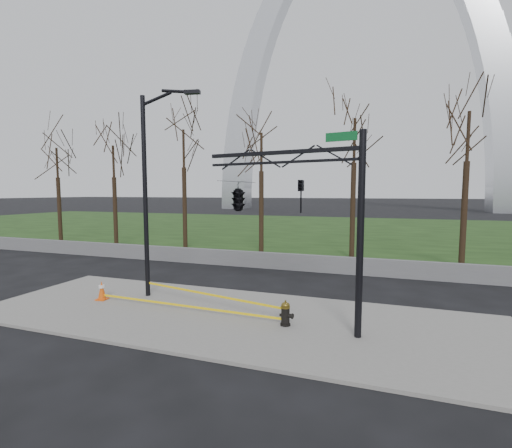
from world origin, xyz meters
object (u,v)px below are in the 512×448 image
(traffic_cone, at_px, (102,290))
(street_light, at_px, (150,182))
(fire_hydrant, at_px, (286,314))
(traffic_signal_mast, at_px, (259,196))

(traffic_cone, bearing_deg, street_light, 35.13)
(fire_hydrant, xyz_separation_m, traffic_cone, (-7.43, 0.27, 0.00))
(traffic_cone, height_order, street_light, street_light)
(fire_hydrant, bearing_deg, traffic_signal_mast, 173.06)
(fire_hydrant, relative_size, street_light, 0.10)
(fire_hydrant, relative_size, traffic_signal_mast, 0.13)
(fire_hydrant, height_order, traffic_signal_mast, traffic_signal_mast)
(street_light, distance_m, traffic_signal_mast, 5.00)
(fire_hydrant, bearing_deg, street_light, 177.30)
(traffic_signal_mast, bearing_deg, street_light, 176.57)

